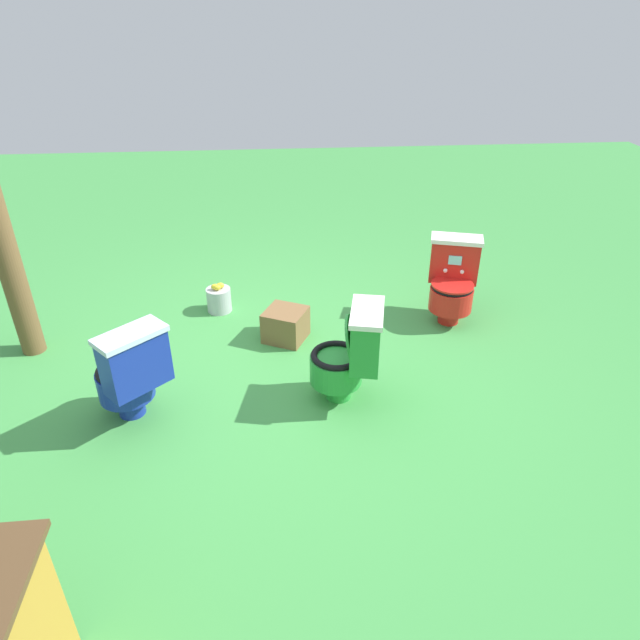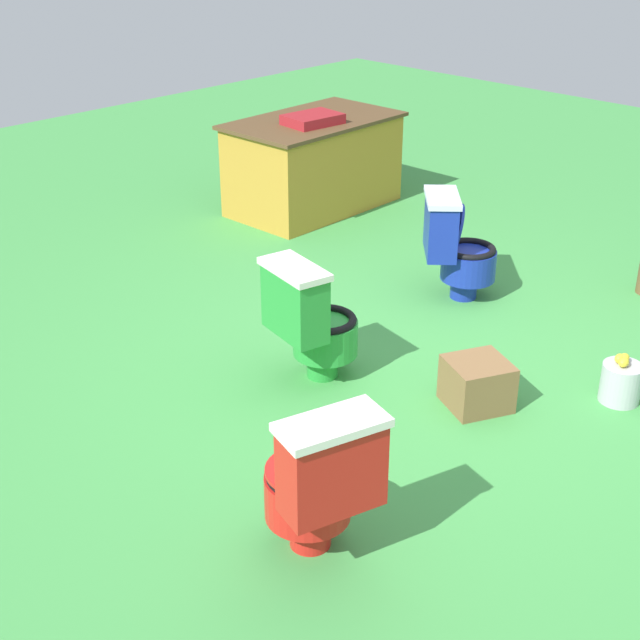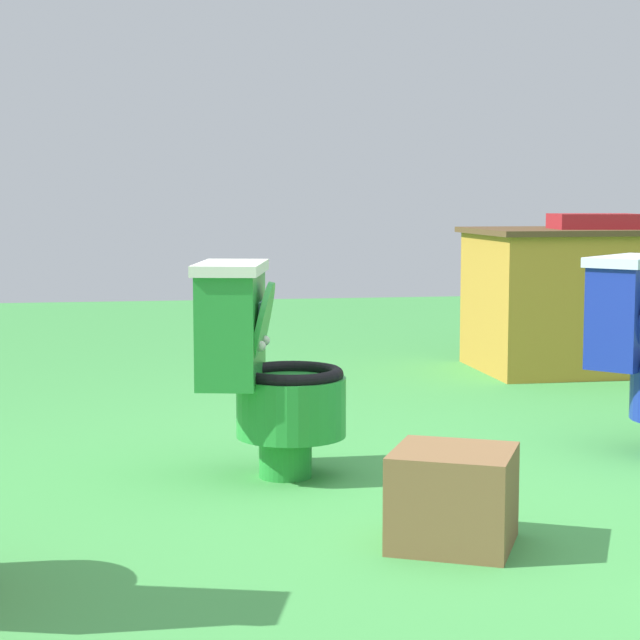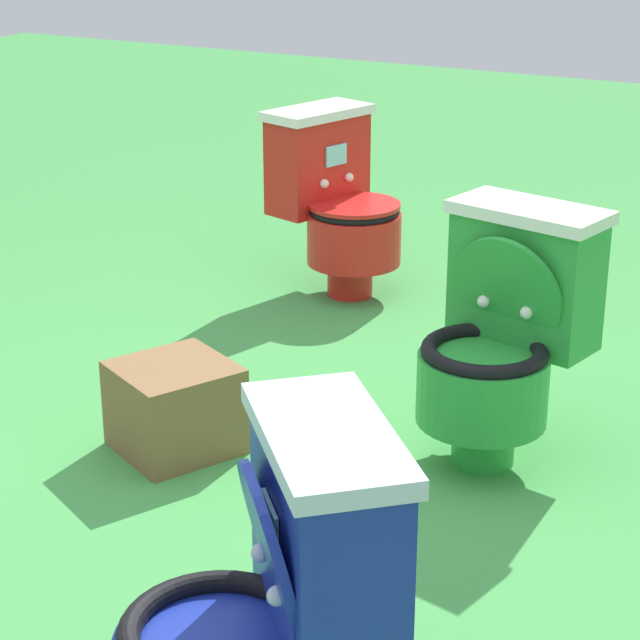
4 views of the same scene
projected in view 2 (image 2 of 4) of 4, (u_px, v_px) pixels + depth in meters
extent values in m
plane|color=#429947|center=(439.00, 373.00, 5.27)|extent=(14.00, 14.00, 0.00)
cylinder|color=green|center=(322.00, 364.00, 5.22)|extent=(0.21, 0.21, 0.14)
cylinder|color=green|center=(325.00, 337.00, 5.15)|extent=(0.44, 0.44, 0.20)
torus|color=black|center=(325.00, 320.00, 5.10)|extent=(0.42, 0.42, 0.04)
cylinder|color=white|center=(325.00, 328.00, 5.12)|extent=(0.28, 0.28, 0.01)
cube|color=green|center=(295.00, 303.00, 4.93)|extent=(0.27, 0.44, 0.37)
cube|color=white|center=(295.00, 269.00, 4.84)|extent=(0.30, 0.47, 0.04)
cube|color=#8CE0E5|center=(311.00, 291.00, 4.96)|extent=(0.03, 0.11, 0.08)
cylinder|color=green|center=(310.00, 302.00, 4.99)|extent=(0.16, 0.36, 0.35)
sphere|color=white|center=(304.00, 303.00, 5.06)|extent=(0.04, 0.04, 0.04)
sphere|color=white|center=(318.00, 312.00, 4.96)|extent=(0.04, 0.04, 0.04)
cylinder|color=#192D9E|center=(464.00, 288.00, 6.18)|extent=(0.25, 0.25, 0.14)
cylinder|color=#192D9E|center=(468.00, 265.00, 6.10)|extent=(0.52, 0.52, 0.20)
torus|color=black|center=(469.00, 249.00, 6.05)|extent=(0.50, 0.50, 0.04)
cylinder|color=silver|center=(469.00, 256.00, 6.08)|extent=(0.34, 0.34, 0.01)
cube|color=#192D9E|center=(441.00, 227.00, 5.99)|extent=(0.43, 0.42, 0.37)
cube|color=silver|center=(443.00, 198.00, 5.90)|extent=(0.46, 0.45, 0.04)
cube|color=#8CE0E5|center=(457.00, 220.00, 5.97)|extent=(0.09, 0.08, 0.08)
cylinder|color=#192D9E|center=(456.00, 229.00, 6.00)|extent=(0.32, 0.30, 0.35)
sphere|color=silver|center=(455.00, 231.00, 6.07)|extent=(0.04, 0.04, 0.04)
sphere|color=silver|center=(457.00, 238.00, 5.95)|extent=(0.04, 0.04, 0.04)
cylinder|color=red|center=(310.00, 530.00, 3.90)|extent=(0.22, 0.22, 0.14)
cylinder|color=red|center=(308.00, 496.00, 3.84)|extent=(0.46, 0.46, 0.20)
torus|color=black|center=(308.00, 474.00, 3.79)|extent=(0.44, 0.44, 0.04)
cylinder|color=white|center=(308.00, 484.00, 3.82)|extent=(0.30, 0.30, 0.01)
cube|color=red|center=(332.00, 469.00, 3.57)|extent=(0.45, 0.30, 0.37)
cube|color=white|center=(332.00, 425.00, 3.48)|extent=(0.48, 0.33, 0.04)
cube|color=#8CE0E5|center=(319.00, 445.00, 3.63)|extent=(0.11, 0.04, 0.08)
cylinder|color=red|center=(308.00, 470.00, 3.78)|extent=(0.45, 0.45, 0.02)
sphere|color=white|center=(304.00, 470.00, 3.64)|extent=(0.04, 0.04, 0.04)
sphere|color=white|center=(334.00, 460.00, 3.70)|extent=(0.04, 0.04, 0.04)
cube|color=#B7842D|center=(313.00, 166.00, 7.71)|extent=(1.41, 0.83, 0.74)
cube|color=brown|center=(313.00, 121.00, 7.54)|extent=(1.48, 0.89, 0.03)
cube|color=maroon|center=(313.00, 119.00, 7.35)|extent=(0.47, 0.36, 0.08)
cube|color=brown|center=(477.00, 384.00, 4.90)|extent=(0.42, 0.42, 0.26)
cylinder|color=#B7B7BF|center=(621.00, 383.00, 4.95)|extent=(0.22, 0.22, 0.22)
ellipsoid|color=yellow|center=(624.00, 358.00, 4.91)|extent=(0.07, 0.05, 0.05)
ellipsoid|color=yellow|center=(624.00, 362.00, 4.87)|extent=(0.07, 0.05, 0.05)
ellipsoid|color=yellow|center=(620.00, 358.00, 4.91)|extent=(0.07, 0.05, 0.05)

